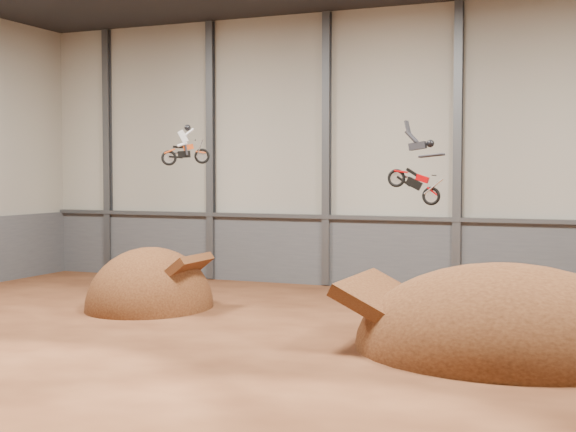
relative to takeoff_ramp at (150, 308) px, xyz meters
The scene contains 12 objects.
floor 9.67m from the takeoff_ramp, 34.10° to the right, with size 40.00×40.00×0.00m, color #462212.
back_wall 14.31m from the takeoff_ramp, 50.09° to the left, with size 40.00×0.10×14.00m, color #A49F91.
lower_band_back 12.53m from the takeoff_ramp, 49.80° to the left, with size 39.80×0.18×3.50m, color #4E5055.
steel_rail 12.80m from the takeoff_ramp, 49.35° to the left, with size 39.80×0.35×0.20m, color #47494F.
steel_column_0 14.56m from the takeoff_ramp, 132.71° to the left, with size 0.40×0.36×13.90m, color #47494F.
steel_column_1 11.87m from the takeoff_ramp, 101.98° to the left, with size 0.40×0.36×13.90m, color #47494F.
steel_column_2 12.60m from the takeoff_ramp, 63.50° to the left, with size 0.40×0.36×13.90m, color #47494F.
steel_column_3 16.30m from the takeoff_ramp, 39.58° to the left, with size 0.40×0.36×13.90m, color #47494F.
takeoff_ramp is the anchor object (origin of this frame).
landing_ramp 15.46m from the takeoff_ramp, 10.41° to the right, with size 9.89×8.75×5.71m, color #3B1D0E.
fmx_rider_a 7.24m from the takeoff_ramp, 18.20° to the left, with size 2.02×0.77×1.83m, color #C64617, non-canonical shape.
fmx_rider_b 13.01m from the takeoff_ramp, ahead, with size 2.78×0.80×2.39m, color #AA0206, non-canonical shape.
Camera 1 is at (10.45, -23.85, 5.74)m, focal length 50.00 mm.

